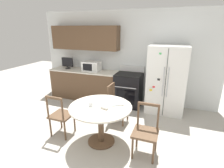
{
  "coord_description": "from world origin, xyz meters",
  "views": [
    {
      "loc": [
        1.43,
        -2.25,
        2.12
      ],
      "look_at": [
        0.17,
        1.15,
        0.95
      ],
      "focal_mm": 28.0,
      "sensor_mm": 36.0,
      "label": 1
    }
  ],
  "objects_px": {
    "dining_chair_far": "(117,104)",
    "dining_chair_left": "(61,116)",
    "refrigerator": "(166,80)",
    "countertop_tv": "(67,63)",
    "dining_chair_right": "(146,132)",
    "microwave": "(92,66)",
    "oven_range": "(129,89)",
    "candle_glass": "(91,104)"
  },
  "relations": [
    {
      "from": "countertop_tv",
      "to": "dining_chair_right",
      "type": "height_order",
      "value": "countertop_tv"
    },
    {
      "from": "dining_chair_far",
      "to": "dining_chair_left",
      "type": "bearing_deg",
      "value": -41.85
    },
    {
      "from": "microwave",
      "to": "dining_chair_far",
      "type": "distance_m",
      "value": 1.67
    },
    {
      "from": "dining_chair_far",
      "to": "dining_chair_left",
      "type": "distance_m",
      "value": 1.28
    },
    {
      "from": "dining_chair_left",
      "to": "candle_glass",
      "type": "xyz_separation_m",
      "value": [
        0.69,
        -0.01,
        0.36
      ]
    },
    {
      "from": "countertop_tv",
      "to": "dining_chair_far",
      "type": "height_order",
      "value": "countertop_tv"
    },
    {
      "from": "countertop_tv",
      "to": "dining_chair_far",
      "type": "distance_m",
      "value": 2.37
    },
    {
      "from": "dining_chair_left",
      "to": "candle_glass",
      "type": "relative_size",
      "value": 10.27
    },
    {
      "from": "refrigerator",
      "to": "candle_glass",
      "type": "bearing_deg",
      "value": -122.2
    },
    {
      "from": "microwave",
      "to": "dining_chair_left",
      "type": "height_order",
      "value": "microwave"
    },
    {
      "from": "countertop_tv",
      "to": "microwave",
      "type": "bearing_deg",
      "value": -1.57
    },
    {
      "from": "oven_range",
      "to": "microwave",
      "type": "height_order",
      "value": "microwave"
    },
    {
      "from": "refrigerator",
      "to": "countertop_tv",
      "type": "relative_size",
      "value": 4.58
    },
    {
      "from": "refrigerator",
      "to": "countertop_tv",
      "type": "distance_m",
      "value": 3.01
    },
    {
      "from": "microwave",
      "to": "dining_chair_far",
      "type": "xyz_separation_m",
      "value": [
        1.16,
        -1.04,
        -0.61
      ]
    },
    {
      "from": "refrigerator",
      "to": "countertop_tv",
      "type": "xyz_separation_m",
      "value": [
        -3.0,
        0.09,
        0.22
      ]
    },
    {
      "from": "countertop_tv",
      "to": "dining_chair_far",
      "type": "xyz_separation_m",
      "value": [
        2.01,
        -1.06,
        -0.65
      ]
    },
    {
      "from": "oven_range",
      "to": "dining_chair_right",
      "type": "xyz_separation_m",
      "value": [
        0.82,
        -1.91,
        -0.03
      ]
    },
    {
      "from": "microwave",
      "to": "dining_chair_far",
      "type": "relative_size",
      "value": 0.56
    },
    {
      "from": "dining_chair_right",
      "to": "candle_glass",
      "type": "relative_size",
      "value": 10.27
    },
    {
      "from": "dining_chair_left",
      "to": "dining_chair_right",
      "type": "bearing_deg",
      "value": 0.69
    },
    {
      "from": "dining_chair_right",
      "to": "dining_chair_left",
      "type": "xyz_separation_m",
      "value": [
        -1.71,
        -0.01,
        0.0
      ]
    },
    {
      "from": "dining_chair_right",
      "to": "microwave",
      "type": "bearing_deg",
      "value": -44.61
    },
    {
      "from": "dining_chair_right",
      "to": "dining_chair_left",
      "type": "height_order",
      "value": "same"
    },
    {
      "from": "microwave",
      "to": "dining_chair_left",
      "type": "bearing_deg",
      "value": -82.14
    },
    {
      "from": "microwave",
      "to": "dining_chair_right",
      "type": "distance_m",
      "value": 2.83
    },
    {
      "from": "dining_chair_far",
      "to": "candle_glass",
      "type": "distance_m",
      "value": 1.01
    },
    {
      "from": "dining_chair_right",
      "to": "dining_chair_far",
      "type": "bearing_deg",
      "value": -48.03
    },
    {
      "from": "microwave",
      "to": "countertop_tv",
      "type": "bearing_deg",
      "value": 178.43
    },
    {
      "from": "microwave",
      "to": "dining_chair_left",
      "type": "xyz_separation_m",
      "value": [
        0.27,
        -1.95,
        -0.61
      ]
    },
    {
      "from": "countertop_tv",
      "to": "dining_chair_far",
      "type": "relative_size",
      "value": 0.42
    },
    {
      "from": "refrigerator",
      "to": "dining_chair_right",
      "type": "distance_m",
      "value": 1.92
    },
    {
      "from": "dining_chair_right",
      "to": "countertop_tv",
      "type": "bearing_deg",
      "value": -34.91
    },
    {
      "from": "microwave",
      "to": "dining_chair_left",
      "type": "distance_m",
      "value": 2.06
    },
    {
      "from": "microwave",
      "to": "candle_glass",
      "type": "xyz_separation_m",
      "value": [
        0.96,
        -1.95,
        -0.24
      ]
    },
    {
      "from": "dining_chair_left",
      "to": "countertop_tv",
      "type": "bearing_deg",
      "value": 119.81
    },
    {
      "from": "dining_chair_far",
      "to": "candle_glass",
      "type": "bearing_deg",
      "value": -9.99
    },
    {
      "from": "countertop_tv",
      "to": "dining_chair_far",
      "type": "bearing_deg",
      "value": -27.75
    },
    {
      "from": "oven_range",
      "to": "countertop_tv",
      "type": "relative_size",
      "value": 2.88
    },
    {
      "from": "dining_chair_far",
      "to": "microwave",
      "type": "bearing_deg",
      "value": -129.18
    },
    {
      "from": "dining_chair_far",
      "to": "candle_glass",
      "type": "height_order",
      "value": "dining_chair_far"
    },
    {
      "from": "refrigerator",
      "to": "oven_range",
      "type": "bearing_deg",
      "value": 177.82
    }
  ]
}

